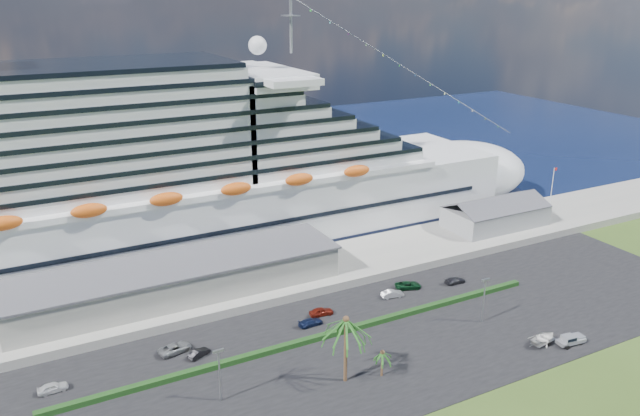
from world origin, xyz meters
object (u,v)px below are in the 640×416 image
parked_car_3 (311,322)px  boat_trailer (544,338)px  cruise_ship (159,181)px  pickup_truck (571,339)px

parked_car_3 → boat_trailer: (31.21, -23.18, 0.48)m
cruise_ship → parked_car_3: cruise_ship is taller
pickup_truck → parked_car_3: bearing=144.2°
cruise_ship → pickup_truck: size_ratio=37.10×
cruise_ship → pickup_truck: cruise_ship is taller
cruise_ship → boat_trailer: (45.45, -66.38, -15.45)m
parked_car_3 → pickup_truck: 43.24m
boat_trailer → parked_car_3: bearing=143.4°
pickup_truck → boat_trailer: bearing=151.0°
cruise_ship → boat_trailer: 81.92m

